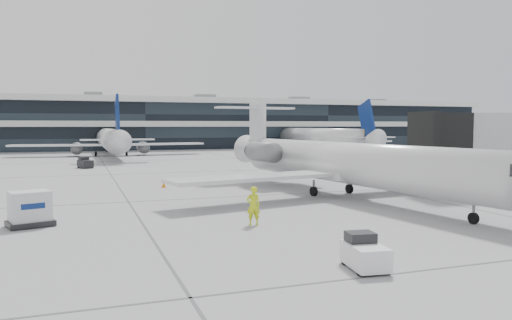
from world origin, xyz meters
name	(u,v)px	position (x,y,z in m)	size (l,w,h in m)	color
ground	(266,195)	(0.00, 0.00, 0.00)	(220.00, 220.00, 0.00)	gray
terminal	(139,126)	(0.00, 82.00, 5.00)	(170.00, 22.00, 10.00)	black
bg_jet_center	(111,155)	(-8.00, 55.00, 0.00)	(32.00, 40.00, 9.60)	silver
bg_jet_right	(319,151)	(32.00, 55.00, 0.00)	(32.00, 40.00, 9.60)	silver
regional_jet	(342,161)	(4.90, -2.65, 2.59)	(26.28, 32.80, 7.58)	silver
ramp_worker	(253,206)	(-4.58, -10.21, 1.02)	(0.74, 0.49, 2.03)	#C8DD17
baggage_tug	(365,253)	(-3.39, -19.09, 0.57)	(1.44, 2.13, 1.27)	white
cargo_uld	(30,209)	(-15.54, -6.70, 0.90)	(2.57, 2.19, 1.79)	black
traffic_cone	(164,184)	(-6.47, 7.17, 0.27)	(0.47, 0.47, 0.56)	orange
far_tug	(85,163)	(-12.46, 29.44, 0.60)	(1.96, 2.44, 1.35)	black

